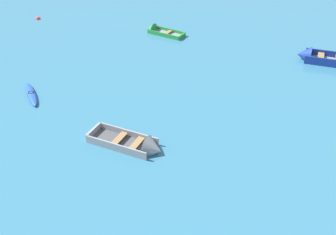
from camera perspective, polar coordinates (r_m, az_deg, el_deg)
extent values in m
cube|color=gray|center=(31.75, 21.06, 6.78)|extent=(3.98, 2.55, 0.14)
cube|color=navy|center=(31.05, 21.12, 6.61)|extent=(3.71, 1.52, 0.57)
cube|color=navy|center=(32.28, 21.15, 7.62)|extent=(3.71, 1.52, 0.57)
cone|color=navy|center=(31.58, 17.45, 7.86)|extent=(1.31, 1.53, 1.29)
cube|color=#937047|center=(31.57, 19.48, 7.63)|extent=(0.82, 1.27, 0.03)
cube|color=gray|center=(34.24, -0.23, 10.92)|extent=(2.75, 2.27, 0.08)
cube|color=#288C3D|center=(33.80, -0.68, 10.82)|extent=(2.36, 1.60, 0.31)
cube|color=#288C3D|center=(34.60, 0.21, 11.37)|extent=(2.36, 1.60, 0.31)
cube|color=#288C3D|center=(33.55, 1.84, 10.63)|extent=(0.63, 0.88, 0.31)
cone|color=#288C3D|center=(34.91, -2.31, 11.58)|extent=(1.07, 1.16, 0.97)
cube|color=#937047|center=(34.11, -0.02, 11.15)|extent=(0.74, 0.91, 0.03)
cube|color=#4C4C51|center=(21.98, -6.01, -3.37)|extent=(3.45, 2.59, 0.11)
cube|color=gray|center=(22.33, -5.20, -2.14)|extent=(3.06, 1.66, 0.44)
cube|color=gray|center=(21.46, -6.90, -3.94)|extent=(3.06, 1.66, 0.44)
cube|color=gray|center=(22.68, -9.76, -1.91)|extent=(0.70, 1.17, 0.44)
cone|color=gray|center=(21.16, -1.87, -4.20)|extent=(1.26, 1.45, 1.23)
cube|color=#937047|center=(21.91, -6.45, -2.72)|extent=(0.85, 1.18, 0.03)
cube|color=#937047|center=(21.49, -4.16, -3.39)|extent=(0.85, 1.18, 0.03)
ellipsoid|color=blue|center=(27.04, -17.55, 2.95)|extent=(1.48, 2.88, 0.26)
torus|color=black|center=(26.99, -17.59, 3.17)|extent=(0.46, 0.46, 0.06)
sphere|color=red|center=(38.94, -16.72, 12.30)|extent=(0.40, 0.40, 0.40)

